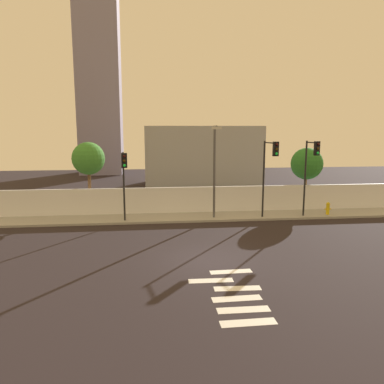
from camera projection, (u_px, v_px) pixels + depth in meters
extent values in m
plane|color=black|center=(208.00, 260.00, 17.45)|extent=(80.00, 80.00, 0.00)
cube|color=#999999|center=(189.00, 217.00, 25.48)|extent=(36.00, 2.40, 0.15)
cube|color=white|center=(187.00, 200.00, 26.58)|extent=(36.00, 0.18, 1.80)
cube|color=silver|center=(248.00, 323.00, 11.81)|extent=(1.81, 0.47, 0.01)
cube|color=silver|center=(243.00, 310.00, 12.65)|extent=(1.80, 0.45, 0.01)
cube|color=silver|center=(237.00, 298.00, 13.48)|extent=(1.81, 0.48, 0.01)
cube|color=silver|center=(237.00, 288.00, 14.34)|extent=(1.82, 0.52, 0.01)
cube|color=silver|center=(211.00, 281.00, 15.07)|extent=(1.81, 0.49, 0.01)
cube|color=silver|center=(231.00, 272.00, 16.02)|extent=(1.81, 0.48, 0.01)
cylinder|color=black|center=(124.00, 187.00, 23.99)|extent=(0.12, 0.12, 4.39)
cylinder|color=black|center=(123.00, 154.00, 23.22)|extent=(0.21, 0.88, 0.08)
cube|color=black|center=(124.00, 160.00, 22.86)|extent=(0.37, 0.25, 0.90)
sphere|color=black|center=(124.00, 156.00, 22.70)|extent=(0.18, 0.18, 0.18)
sphere|color=#33260A|center=(124.00, 161.00, 22.74)|extent=(0.18, 0.18, 0.18)
sphere|color=#19F24C|center=(125.00, 165.00, 22.79)|extent=(0.18, 0.18, 0.18)
cylinder|color=black|center=(305.00, 179.00, 25.26)|extent=(0.12, 0.12, 5.07)
cylinder|color=black|center=(312.00, 142.00, 24.35)|extent=(0.31, 1.08, 0.08)
cube|color=black|center=(317.00, 148.00, 23.90)|extent=(0.37, 0.27, 0.90)
sphere|color=black|center=(318.00, 144.00, 23.75)|extent=(0.18, 0.18, 0.18)
sphere|color=#33260A|center=(318.00, 149.00, 23.79)|extent=(0.18, 0.18, 0.18)
sphere|color=#19F24C|center=(318.00, 153.00, 23.84)|extent=(0.18, 0.18, 0.18)
cylinder|color=black|center=(263.00, 179.00, 24.94)|extent=(0.12, 0.12, 5.07)
cylinder|color=black|center=(270.00, 143.00, 23.87)|extent=(0.36, 1.42, 0.08)
cube|color=black|center=(276.00, 149.00, 23.26)|extent=(0.37, 0.26, 0.90)
sphere|color=black|center=(277.00, 145.00, 23.10)|extent=(0.18, 0.18, 0.18)
sphere|color=#33260A|center=(277.00, 149.00, 23.14)|extent=(0.18, 0.18, 0.18)
sphere|color=#19F24C|center=(277.00, 154.00, 23.19)|extent=(0.18, 0.18, 0.18)
cylinder|color=#4C4C51|center=(214.00, 172.00, 24.69)|extent=(0.16, 0.16, 6.04)
cylinder|color=#4C4C51|center=(216.00, 126.00, 23.23)|extent=(0.32, 1.97, 0.10)
cube|color=beige|center=(217.00, 128.00, 22.27)|extent=(0.62, 0.31, 0.16)
cylinder|color=gold|center=(328.00, 210.00, 25.95)|extent=(0.24, 0.24, 0.69)
sphere|color=gold|center=(328.00, 204.00, 25.89)|extent=(0.26, 0.26, 0.26)
cylinder|color=gold|center=(325.00, 209.00, 25.93)|extent=(0.10, 0.09, 0.09)
cylinder|color=gold|center=(330.00, 209.00, 25.97)|extent=(0.10, 0.09, 0.09)
cylinder|color=brown|center=(90.00, 191.00, 26.70)|extent=(0.22, 0.22, 3.32)
sphere|color=#3C8531|center=(88.00, 158.00, 26.32)|extent=(2.28, 2.28, 2.28)
cylinder|color=brown|center=(305.00, 190.00, 28.51)|extent=(0.16, 0.16, 2.76)
sphere|color=#2B742A|center=(307.00, 164.00, 28.17)|extent=(2.38, 2.38, 2.38)
cube|color=#989898|center=(202.00, 156.00, 40.28)|extent=(12.08, 6.00, 6.27)
cube|color=gray|center=(99.00, 75.00, 49.08)|extent=(5.46, 5.00, 25.76)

